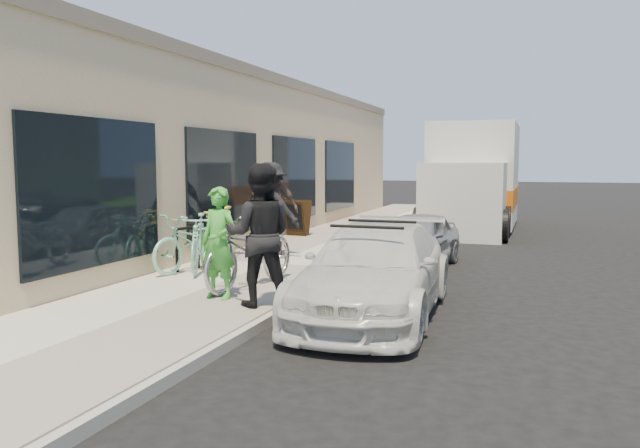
% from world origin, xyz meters
% --- Properties ---
extents(ground, '(120.00, 120.00, 0.00)m').
position_xyz_m(ground, '(0.00, 0.00, 0.00)').
color(ground, black).
rests_on(ground, ground).
extents(sidewalk, '(3.00, 34.00, 0.15)m').
position_xyz_m(sidewalk, '(-2.00, 3.00, 0.07)').
color(sidewalk, '#BBB8A9').
rests_on(sidewalk, ground).
extents(curb, '(0.12, 34.00, 0.13)m').
position_xyz_m(curb, '(-0.45, 3.00, 0.07)').
color(curb, '#A29E94').
rests_on(curb, ground).
extents(storefront, '(3.60, 20.00, 4.22)m').
position_xyz_m(storefront, '(-5.24, 7.99, 2.12)').
color(storefront, '#CDBA8E').
rests_on(storefront, ground).
extents(bike_rack, '(0.19, 0.53, 0.77)m').
position_xyz_m(bike_rack, '(-3.08, 1.84, 0.62)').
color(bike_rack, black).
rests_on(bike_rack, sidewalk).
extents(sandwich_board, '(0.61, 0.61, 0.91)m').
position_xyz_m(sandwich_board, '(-3.14, 7.27, 0.61)').
color(sandwich_board, black).
rests_on(sandwich_board, sidewalk).
extents(sedan_white, '(1.87, 4.23, 1.25)m').
position_xyz_m(sedan_white, '(0.69, 0.36, 0.60)').
color(sedan_white, silver).
rests_on(sedan_white, ground).
extents(sedan_silver, '(1.55, 3.29, 1.09)m').
position_xyz_m(sedan_silver, '(0.48, 4.26, 0.54)').
color(sedan_silver, '#97979C').
rests_on(sedan_silver, ground).
extents(moving_truck, '(2.49, 6.53, 3.20)m').
position_xyz_m(moving_truck, '(0.81, 11.91, 1.42)').
color(moving_truck, silver).
rests_on(moving_truck, ground).
extents(tandem_bike, '(1.11, 2.27, 1.14)m').
position_xyz_m(tandem_bike, '(-1.36, 0.85, 0.72)').
color(tandem_bike, '#ACACAE').
rests_on(tandem_bike, sidewalk).
extents(woman_rider, '(0.63, 0.47, 1.56)m').
position_xyz_m(woman_rider, '(-1.45, 0.00, 0.93)').
color(woman_rider, green).
rests_on(woman_rider, sidewalk).
extents(man_standing, '(1.10, 0.98, 1.88)m').
position_xyz_m(man_standing, '(-0.73, -0.21, 1.09)').
color(man_standing, black).
rests_on(man_standing, sidewalk).
extents(cruiser_bike_a, '(1.06, 1.72, 1.00)m').
position_xyz_m(cruiser_bike_a, '(-2.81, 1.78, 0.65)').
color(cruiser_bike_a, '#87C9AF').
rests_on(cruiser_bike_a, sidewalk).
extents(cruiser_bike_b, '(1.18, 2.03, 1.01)m').
position_xyz_m(cruiser_bike_b, '(-2.91, 1.86, 0.65)').
color(cruiser_bike_b, '#87C9AF').
rests_on(cruiser_bike_b, sidewalk).
extents(cruiser_bike_c, '(0.84, 1.83, 1.06)m').
position_xyz_m(cruiser_bike_c, '(-2.86, 2.75, 0.68)').
color(cruiser_bike_c, yellow).
rests_on(cruiser_bike_c, sidewalk).
extents(bystander_a, '(1.26, 0.77, 1.89)m').
position_xyz_m(bystander_a, '(-2.33, 3.74, 1.10)').
color(bystander_a, black).
rests_on(bystander_a, sidewalk).
extents(bystander_b, '(1.17, 0.63, 1.89)m').
position_xyz_m(bystander_b, '(-2.39, 3.92, 1.10)').
color(bystander_b, brown).
rests_on(bystander_b, sidewalk).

